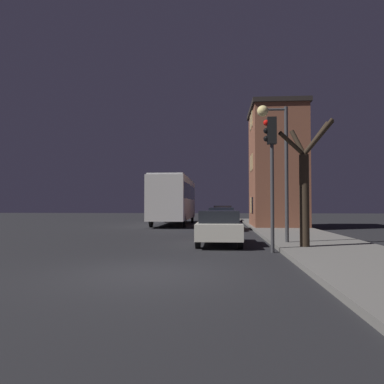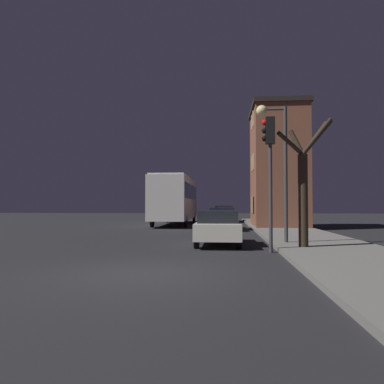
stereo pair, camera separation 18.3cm
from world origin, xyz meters
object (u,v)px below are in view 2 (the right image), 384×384
object	(u,v)px
bus	(176,197)
car_mid_lane	(222,218)
traffic_light	(269,155)
car_near_lane	(218,227)
bare_tree	(304,183)
streetlamp	(275,144)
car_far_lane	(224,213)

from	to	relation	value
bus	car_mid_lane	world-z (taller)	bus
traffic_light	car_near_lane	distance (m)	3.80
car_mid_lane	bus	bearing A→B (deg)	124.22
bare_tree	bus	distance (m)	17.66
bare_tree	bus	size ratio (longest dim) A/B	0.40
bus	car_mid_lane	xyz separation A→B (m)	(3.72, -5.46, -1.46)
bare_tree	car_near_lane	xyz separation A→B (m)	(-2.99, 1.73, -1.62)
traffic_light	bare_tree	size ratio (longest dim) A/B	1.04
streetlamp	traffic_light	xyz separation A→B (m)	(-0.46, -2.06, -0.71)
car_near_lane	car_mid_lane	bearing A→B (deg)	89.34
streetlamp	bare_tree	xyz separation A→B (m)	(0.78, -1.54, -1.61)
car_near_lane	car_far_lane	distance (m)	19.86
bare_tree	car_mid_lane	bearing A→B (deg)	104.77
bus	streetlamp	bearing A→B (deg)	-68.61
traffic_light	car_near_lane	bearing A→B (deg)	127.87
traffic_light	car_mid_lane	world-z (taller)	traffic_light
bus	car_far_lane	xyz separation A→B (m)	(3.88, 5.19, -1.40)
bus	car_far_lane	size ratio (longest dim) A/B	2.35
streetlamp	bus	xyz separation A→B (m)	(-5.81, 14.84, -1.75)
car_mid_lane	car_far_lane	world-z (taller)	car_far_lane
traffic_light	car_near_lane	xyz separation A→B (m)	(-1.75, 2.25, -2.52)
streetlamp	car_far_lane	bearing A→B (deg)	95.52
car_far_lane	traffic_light	bearing A→B (deg)	-86.17
car_near_lane	streetlamp	bearing A→B (deg)	-4.71
streetlamp	traffic_light	world-z (taller)	streetlamp
car_near_lane	car_mid_lane	xyz separation A→B (m)	(0.11, 9.20, 0.03)
car_near_lane	traffic_light	bearing A→B (deg)	-52.13
streetlamp	car_near_lane	xyz separation A→B (m)	(-2.20, 0.18, -3.23)
traffic_light	car_mid_lane	distance (m)	11.83
streetlamp	car_near_lane	distance (m)	3.91
traffic_light	bus	distance (m)	17.76
traffic_light	streetlamp	bearing A→B (deg)	77.50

